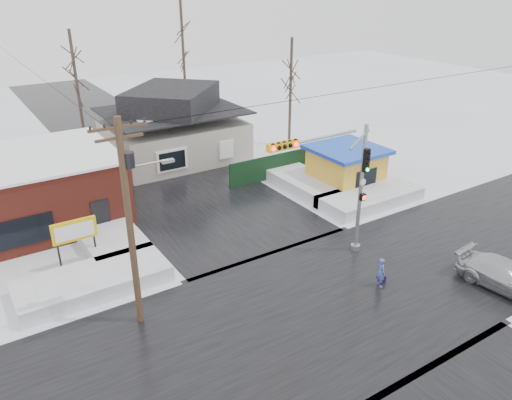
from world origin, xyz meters
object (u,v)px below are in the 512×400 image
utility_pole (130,214)px  kiosk (346,167)px  traffic_signal (339,178)px  pedestrian (381,273)px  marquee_sign (74,232)px  car (507,277)px

utility_pole → kiosk: 18.95m
traffic_signal → kiosk: 10.43m
traffic_signal → kiosk: bearing=44.8°
utility_pole → pedestrian: 11.97m
utility_pole → pedestrian: (10.51, -3.70, -4.36)m
pedestrian → utility_pole: bearing=86.6°
pedestrian → marquee_sign: bearing=66.1°
traffic_signal → kiosk: (7.07, 7.03, -3.08)m
utility_pole → kiosk: (17.43, 6.49, -3.65)m
traffic_signal → kiosk: size_ratio=1.52×
kiosk → pedestrian: kiosk is taller
traffic_signal → utility_pole: utility_pole is taller
utility_pole → car: size_ratio=1.94×
kiosk → car: kiosk is taller
utility_pole → pedestrian: utility_pole is taller
traffic_signal → pedestrian: bearing=-87.3°
pedestrian → kiosk: bearing=-18.1°
pedestrian → car: 5.89m
traffic_signal → utility_pole: bearing=177.1°
utility_pole → marquee_sign: utility_pole is taller
utility_pole → kiosk: bearing=20.4°
kiosk → utility_pole: bearing=-159.6°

